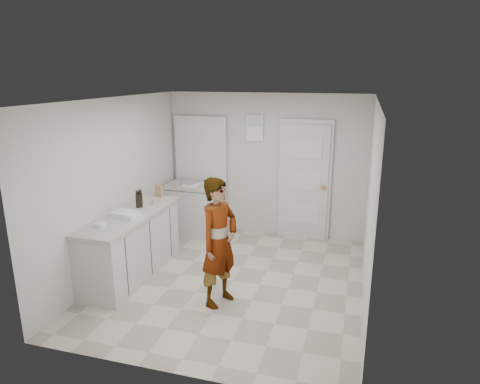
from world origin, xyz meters
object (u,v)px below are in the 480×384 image
(oil_cruet_b, at_px, (141,199))
(egg_bowl, at_px, (101,225))
(baking_dish, at_px, (126,214))
(cake_mix_box, at_px, (159,191))
(spice_jar, at_px, (153,202))
(oil_cruet_a, at_px, (138,199))
(person, at_px, (219,242))

(oil_cruet_b, height_order, egg_bowl, oil_cruet_b)
(baking_dish, bearing_deg, cake_mix_box, 90.46)
(spice_jar, relative_size, baking_dish, 0.18)
(oil_cruet_a, relative_size, egg_bowl, 1.86)
(baking_dish, bearing_deg, spice_jar, 82.13)
(cake_mix_box, xyz_separation_m, egg_bowl, (-0.09, -1.48, -0.07))
(cake_mix_box, height_order, oil_cruet_a, oil_cruet_a)
(cake_mix_box, distance_m, egg_bowl, 1.48)
(spice_jar, height_order, egg_bowl, spice_jar)
(person, distance_m, oil_cruet_b, 1.63)
(oil_cruet_a, distance_m, egg_bowl, 0.88)
(spice_jar, xyz_separation_m, oil_cruet_a, (-0.13, -0.21, 0.09))
(spice_jar, relative_size, oil_cruet_b, 0.27)
(oil_cruet_b, distance_m, baking_dish, 0.46)
(person, height_order, cake_mix_box, person)
(person, distance_m, spice_jar, 1.62)
(person, bearing_deg, oil_cruet_b, 85.22)
(person, bearing_deg, oil_cruet_a, 86.58)
(person, height_order, oil_cruet_a, person)
(egg_bowl, bearing_deg, oil_cruet_b, 85.16)
(oil_cruet_b, xyz_separation_m, egg_bowl, (-0.08, -0.90, -0.10))
(person, height_order, oil_cruet_b, person)
(cake_mix_box, height_order, egg_bowl, cake_mix_box)
(person, height_order, baking_dish, person)
(cake_mix_box, bearing_deg, oil_cruet_b, -71.54)
(person, xyz_separation_m, baking_dish, (-1.43, 0.27, 0.14))
(spice_jar, distance_m, baking_dish, 0.63)
(oil_cruet_b, bearing_deg, oil_cruet_a, -133.09)
(spice_jar, bearing_deg, cake_mix_box, 103.41)
(oil_cruet_a, bearing_deg, baking_dish, -83.67)
(person, height_order, egg_bowl, person)
(oil_cruet_b, relative_size, baking_dish, 0.66)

